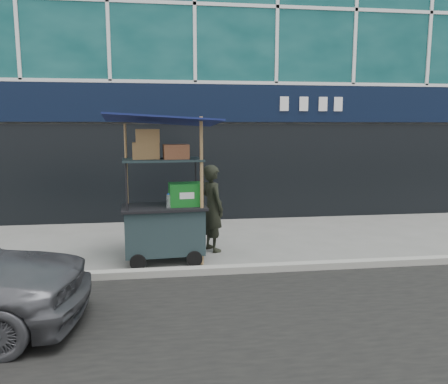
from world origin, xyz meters
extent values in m
plane|color=slate|center=(0.00, 0.00, 0.00)|extent=(80.00, 80.00, 0.00)
cube|color=gray|center=(0.00, -0.20, 0.06)|extent=(80.00, 0.18, 0.12)
cube|color=gray|center=(0.00, 7.00, 6.00)|extent=(16.00, 6.00, 12.00)
cube|color=black|center=(0.00, 3.86, 2.90)|extent=(15.68, 0.06, 0.90)
cube|color=black|center=(0.00, 3.90, 1.20)|extent=(15.68, 0.04, 2.40)
cube|color=#1B2B2F|center=(-0.81, 0.59, 0.56)|extent=(1.39, 0.88, 0.78)
cylinder|color=black|center=(-1.24, 0.14, 0.13)|extent=(0.27, 0.08, 0.27)
cylinder|color=black|center=(-0.31, 0.21, 0.13)|extent=(0.27, 0.08, 0.27)
cube|color=black|center=(-0.81, 0.59, 0.97)|extent=(1.49, 0.97, 0.04)
cylinder|color=black|center=(-1.39, 0.21, 1.37)|extent=(0.04, 0.04, 0.84)
cylinder|color=black|center=(-0.17, 0.30, 1.37)|extent=(0.04, 0.04, 0.84)
cylinder|color=black|center=(-1.44, 0.88, 1.37)|extent=(0.04, 0.04, 0.84)
cylinder|color=black|center=(-0.22, 0.97, 1.37)|extent=(0.04, 0.04, 0.84)
cube|color=#1B2B2F|center=(-0.81, 0.59, 1.78)|extent=(1.39, 0.88, 0.03)
cylinder|color=#9C7946|center=(-0.17, 0.30, 1.25)|extent=(0.06, 0.06, 2.51)
cylinder|color=#9C7946|center=(-1.44, 0.88, 1.20)|extent=(0.05, 0.05, 2.40)
cube|color=#0C1344|center=(-0.81, 0.59, 2.45)|extent=(1.99, 1.47, 0.22)
cube|color=#0F6320|center=(-0.43, 0.56, 1.19)|extent=(0.58, 0.43, 0.39)
cylinder|color=silver|center=(-0.72, 0.37, 1.10)|extent=(0.08, 0.08, 0.22)
cylinder|color=blue|center=(-0.72, 0.37, 1.23)|extent=(0.04, 0.04, 0.02)
cube|color=olive|center=(-1.09, 0.62, 1.94)|extent=(0.47, 0.37, 0.28)
cube|color=#956641|center=(-0.58, 0.55, 1.92)|extent=(0.45, 0.34, 0.25)
cube|color=olive|center=(-1.05, 0.60, 2.19)|extent=(0.41, 0.32, 0.22)
imported|color=black|center=(0.10, 1.15, 0.82)|extent=(0.60, 0.71, 1.64)
camera|label=1|loc=(-0.78, -6.90, 2.35)|focal=35.00mm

